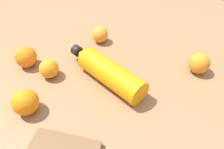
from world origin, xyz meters
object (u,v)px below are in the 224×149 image
(water_bottle, at_px, (107,71))
(orange_3, at_px, (50,69))
(orange_0, at_px, (26,102))
(orange_4, at_px, (101,35))
(orange_2, at_px, (200,63))
(orange_1, at_px, (27,57))

(water_bottle, bearing_deg, orange_3, 40.51)
(orange_0, distance_m, orange_4, 0.40)
(water_bottle, distance_m, orange_2, 0.32)
(water_bottle, height_order, orange_4, water_bottle)
(orange_3, height_order, orange_4, orange_3)
(orange_2, bearing_deg, orange_3, -87.31)
(orange_1, bearing_deg, water_bottle, 75.00)
(orange_0, xyz_separation_m, orange_1, (-0.20, -0.06, -0.00))
(orange_0, height_order, orange_4, orange_0)
(orange_2, bearing_deg, orange_4, -117.97)
(orange_0, distance_m, orange_2, 0.56)
(water_bottle, bearing_deg, orange_4, -37.39)
(orange_1, bearing_deg, orange_2, 86.70)
(orange_0, bearing_deg, orange_2, 107.50)
(orange_2, distance_m, orange_4, 0.39)
(orange_4, bearing_deg, water_bottle, 6.96)
(water_bottle, relative_size, orange_3, 4.08)
(orange_1, height_order, orange_3, orange_1)
(orange_1, bearing_deg, orange_3, 57.37)
(orange_0, bearing_deg, water_bottle, 119.97)
(orange_1, xyz_separation_m, orange_2, (0.03, 0.59, -0.00))
(orange_2, relative_size, orange_4, 1.13)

